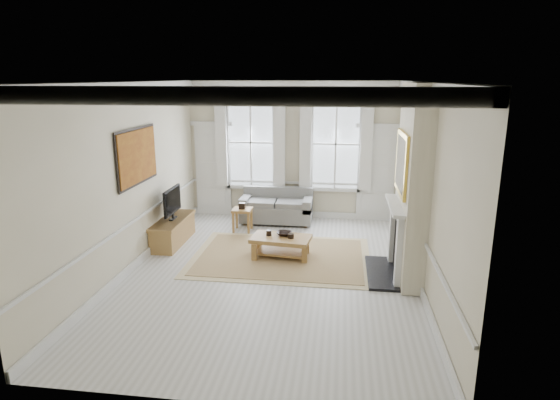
# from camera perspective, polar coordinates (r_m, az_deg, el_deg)

# --- Properties ---
(floor) EXTENTS (7.20, 7.20, 0.00)m
(floor) POSITION_cam_1_polar(r_m,az_deg,el_deg) (8.68, -1.00, -8.82)
(floor) COLOR #B7B5AD
(floor) RESTS_ON ground
(ceiling) EXTENTS (7.20, 7.20, 0.00)m
(ceiling) POSITION_cam_1_polar(r_m,az_deg,el_deg) (7.96, -1.12, 14.23)
(ceiling) COLOR white
(ceiling) RESTS_ON back_wall
(back_wall) EXTENTS (5.20, 0.00, 5.20)m
(back_wall) POSITION_cam_1_polar(r_m,az_deg,el_deg) (11.66, 1.60, 6.01)
(back_wall) COLOR beige
(back_wall) RESTS_ON floor
(left_wall) EXTENTS (0.00, 7.20, 7.20)m
(left_wall) POSITION_cam_1_polar(r_m,az_deg,el_deg) (8.91, -17.84, 2.57)
(left_wall) COLOR beige
(left_wall) RESTS_ON floor
(right_wall) EXTENTS (0.00, 7.20, 7.20)m
(right_wall) POSITION_cam_1_polar(r_m,az_deg,el_deg) (8.18, 17.26, 1.58)
(right_wall) COLOR beige
(right_wall) RESTS_ON floor
(window_left) EXTENTS (1.26, 0.20, 2.20)m
(window_left) POSITION_cam_1_polar(r_m,az_deg,el_deg) (11.74, -3.56, 7.03)
(window_left) COLOR #B2BCC6
(window_left) RESTS_ON back_wall
(window_right) EXTENTS (1.26, 0.20, 2.20)m
(window_right) POSITION_cam_1_polar(r_m,az_deg,el_deg) (11.53, 6.82, 6.81)
(window_right) COLOR #B2BCC6
(window_right) RESTS_ON back_wall
(door_left) EXTENTS (0.90, 0.08, 2.30)m
(door_left) POSITION_cam_1_polar(r_m,az_deg,el_deg) (12.10, -8.15, 3.54)
(door_left) COLOR silver
(door_left) RESTS_ON floor
(door_right) EXTENTS (0.90, 0.08, 2.30)m
(door_right) POSITION_cam_1_polar(r_m,az_deg,el_deg) (11.69, 11.62, 2.99)
(door_right) COLOR silver
(door_right) RESTS_ON floor
(painting) EXTENTS (0.05, 1.66, 1.06)m
(painting) POSITION_cam_1_polar(r_m,az_deg,el_deg) (9.10, -16.99, 5.12)
(painting) COLOR #A1651B
(painting) RESTS_ON left_wall
(chimney_breast) EXTENTS (0.35, 1.70, 3.38)m
(chimney_breast) POSITION_cam_1_polar(r_m,az_deg,el_deg) (8.35, 15.86, 1.93)
(chimney_breast) COLOR beige
(chimney_breast) RESTS_ON floor
(hearth) EXTENTS (0.55, 1.50, 0.05)m
(hearth) POSITION_cam_1_polar(r_m,az_deg,el_deg) (8.81, 12.32, -8.64)
(hearth) COLOR black
(hearth) RESTS_ON floor
(fireplace) EXTENTS (0.21, 1.45, 1.33)m
(fireplace) POSITION_cam_1_polar(r_m,az_deg,el_deg) (8.58, 13.91, -4.32)
(fireplace) COLOR silver
(fireplace) RESTS_ON floor
(mirror) EXTENTS (0.06, 1.26, 1.06)m
(mirror) POSITION_cam_1_polar(r_m,az_deg,el_deg) (8.25, 14.55, 4.36)
(mirror) COLOR gold
(mirror) RESTS_ON chimney_breast
(sofa) EXTENTS (1.73, 0.84, 0.83)m
(sofa) POSITION_cam_1_polar(r_m,az_deg,el_deg) (11.51, -0.38, -0.98)
(sofa) COLOR slate
(sofa) RESTS_ON floor
(side_table) EXTENTS (0.44, 0.44, 0.53)m
(side_table) POSITION_cam_1_polar(r_m,az_deg,el_deg) (10.85, -4.61, -1.61)
(side_table) COLOR olive
(side_table) RESTS_ON floor
(rug) EXTENTS (3.50, 2.60, 0.02)m
(rug) POSITION_cam_1_polar(r_m,az_deg,el_deg) (9.37, 0.12, -6.92)
(rug) COLOR #A07E52
(rug) RESTS_ON floor
(coffee_table) EXTENTS (1.21, 0.80, 0.43)m
(coffee_table) POSITION_cam_1_polar(r_m,az_deg,el_deg) (9.25, 0.12, -4.98)
(coffee_table) COLOR olive
(coffee_table) RESTS_ON rug
(ceramic_pot_a) EXTENTS (0.11, 0.11, 0.11)m
(ceramic_pot_a) POSITION_cam_1_polar(r_m,az_deg,el_deg) (9.29, -1.37, -4.03)
(ceramic_pot_a) COLOR black
(ceramic_pot_a) RESTS_ON coffee_table
(ceramic_pot_b) EXTENTS (0.12, 0.12, 0.09)m
(ceramic_pot_b) POSITION_cam_1_polar(r_m,az_deg,el_deg) (9.14, 1.33, -4.41)
(ceramic_pot_b) COLOR black
(ceramic_pot_b) RESTS_ON coffee_table
(bowl) EXTENTS (0.33, 0.33, 0.07)m
(bowl) POSITION_cam_1_polar(r_m,az_deg,el_deg) (9.30, 0.51, -4.11)
(bowl) COLOR black
(bowl) RESTS_ON coffee_table
(tv_stand) EXTENTS (0.49, 1.51, 0.54)m
(tv_stand) POSITION_cam_1_polar(r_m,az_deg,el_deg) (10.32, -12.90, -3.70)
(tv_stand) COLOR olive
(tv_stand) RESTS_ON floor
(tv) EXTENTS (0.08, 0.90, 0.68)m
(tv) POSITION_cam_1_polar(r_m,az_deg,el_deg) (10.13, -12.99, -0.14)
(tv) COLOR black
(tv) RESTS_ON tv_stand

